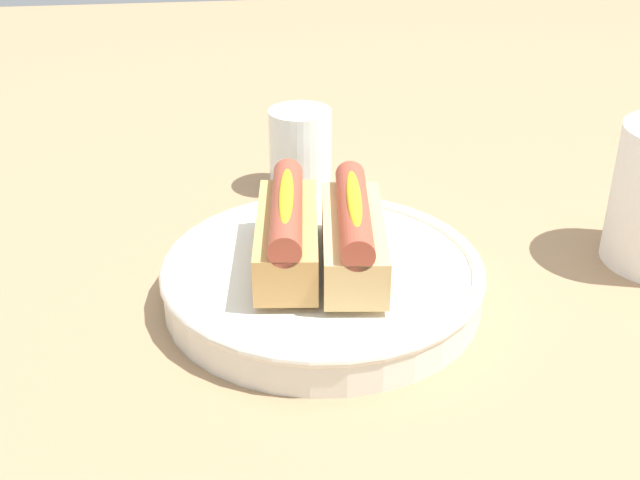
{
  "coord_description": "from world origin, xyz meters",
  "views": [
    {
      "loc": [
        0.61,
        -0.08,
        0.37
      ],
      "look_at": [
        0.03,
        -0.0,
        0.06
      ],
      "focal_mm": 45.28,
      "sensor_mm": 36.0,
      "label": 1
    }
  ],
  "objects_px": {
    "hotdog_back": "(353,233)",
    "hotdog_front": "(287,230)",
    "serving_bowl": "(320,278)",
    "water_glass": "(300,155)"
  },
  "relations": [
    {
      "from": "hotdog_front",
      "to": "hotdog_back",
      "type": "distance_m",
      "value": 0.06
    },
    {
      "from": "hotdog_front",
      "to": "water_glass",
      "type": "xyz_separation_m",
      "value": [
        -0.22,
        0.03,
        -0.03
      ]
    },
    {
      "from": "water_glass",
      "to": "hotdog_back",
      "type": "bearing_deg",
      "value": 4.57
    },
    {
      "from": "hotdog_front",
      "to": "hotdog_back",
      "type": "xyz_separation_m",
      "value": [
        0.01,
        0.05,
        0.0
      ]
    },
    {
      "from": "hotdog_back",
      "to": "water_glass",
      "type": "height_order",
      "value": "hotdog_back"
    },
    {
      "from": "serving_bowl",
      "to": "hotdog_front",
      "type": "xyz_separation_m",
      "value": [
        -0.01,
        -0.03,
        0.05
      ]
    },
    {
      "from": "serving_bowl",
      "to": "water_glass",
      "type": "xyz_separation_m",
      "value": [
        -0.23,
        0.01,
        0.02
      ]
    },
    {
      "from": "hotdog_back",
      "to": "hotdog_front",
      "type": "bearing_deg",
      "value": -102.66
    },
    {
      "from": "hotdog_front",
      "to": "water_glass",
      "type": "bearing_deg",
      "value": 171.19
    },
    {
      "from": "hotdog_front",
      "to": "hotdog_back",
      "type": "relative_size",
      "value": 1.0
    }
  ]
}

